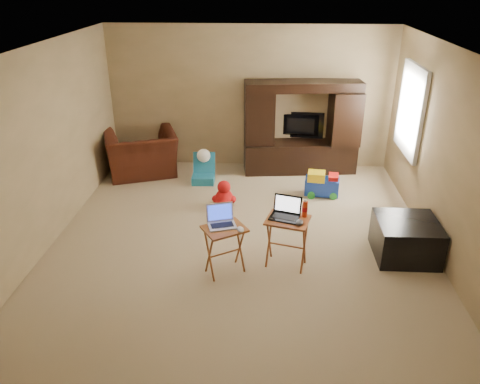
# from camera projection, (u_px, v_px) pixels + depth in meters

# --- Properties ---
(floor) EXTENTS (5.50, 5.50, 0.00)m
(floor) POSITION_uv_depth(u_px,v_px,m) (241.00, 239.00, 6.33)
(floor) COLOR #D0B790
(floor) RESTS_ON ground
(ceiling) EXTENTS (5.50, 5.50, 0.00)m
(ceiling) POSITION_uv_depth(u_px,v_px,m) (241.00, 48.00, 5.26)
(ceiling) COLOR silver
(ceiling) RESTS_ON ground
(wall_back) EXTENTS (5.00, 0.00, 5.00)m
(wall_back) POSITION_uv_depth(u_px,v_px,m) (250.00, 98.00, 8.27)
(wall_back) COLOR tan
(wall_back) RESTS_ON ground
(wall_front) EXTENTS (5.00, 0.00, 5.00)m
(wall_front) POSITION_uv_depth(u_px,v_px,m) (219.00, 288.00, 3.31)
(wall_front) COLOR tan
(wall_front) RESTS_ON ground
(wall_left) EXTENTS (0.00, 5.50, 5.50)m
(wall_left) POSITION_uv_depth(u_px,v_px,m) (44.00, 148.00, 5.93)
(wall_left) COLOR tan
(wall_left) RESTS_ON ground
(wall_right) EXTENTS (0.00, 5.50, 5.50)m
(wall_right) POSITION_uv_depth(u_px,v_px,m) (447.00, 157.00, 5.66)
(wall_right) COLOR tan
(wall_right) RESTS_ON ground
(window_pane) EXTENTS (0.00, 1.20, 1.20)m
(window_pane) POSITION_uv_depth(u_px,v_px,m) (412.00, 110.00, 6.99)
(window_pane) COLOR white
(window_pane) RESTS_ON ground
(window_frame) EXTENTS (0.06, 1.14, 1.34)m
(window_frame) POSITION_uv_depth(u_px,v_px,m) (411.00, 110.00, 7.00)
(window_frame) COLOR white
(window_frame) RESTS_ON ground
(entertainment_center) EXTENTS (2.02, 0.71, 1.62)m
(entertainment_center) POSITION_uv_depth(u_px,v_px,m) (301.00, 128.00, 8.16)
(entertainment_center) COLOR black
(entertainment_center) RESTS_ON floor
(television) EXTENTS (0.83, 0.20, 0.47)m
(television) POSITION_uv_depth(u_px,v_px,m) (300.00, 126.00, 8.35)
(television) COLOR black
(television) RESTS_ON entertainment_center
(recliner) EXTENTS (1.47, 1.38, 0.77)m
(recliner) POSITION_uv_depth(u_px,v_px,m) (141.00, 153.00, 8.21)
(recliner) COLOR #431A0E
(recliner) RESTS_ON floor
(child_rocker) EXTENTS (0.38, 0.44, 0.50)m
(child_rocker) POSITION_uv_depth(u_px,v_px,m) (203.00, 169.00, 7.93)
(child_rocker) COLOR #196789
(child_rocker) RESTS_ON floor
(plush_toy) EXTENTS (0.38, 0.32, 0.42)m
(plush_toy) POSITION_uv_depth(u_px,v_px,m) (224.00, 193.00, 7.13)
(plush_toy) COLOR red
(plush_toy) RESTS_ON floor
(push_toy) EXTENTS (0.59, 0.45, 0.41)m
(push_toy) POSITION_uv_depth(u_px,v_px,m) (322.00, 183.00, 7.49)
(push_toy) COLOR blue
(push_toy) RESTS_ON floor
(ottoman) EXTENTS (0.76, 0.76, 0.48)m
(ottoman) POSITION_uv_depth(u_px,v_px,m) (406.00, 239.00, 5.87)
(ottoman) COLOR black
(ottoman) RESTS_ON floor
(tray_table_left) EXTENTS (0.59, 0.56, 0.60)m
(tray_table_left) POSITION_uv_depth(u_px,v_px,m) (225.00, 250.00, 5.52)
(tray_table_left) COLOR #995625
(tray_table_left) RESTS_ON floor
(tray_table_right) EXTENTS (0.58, 0.51, 0.64)m
(tray_table_right) POSITION_uv_depth(u_px,v_px,m) (287.00, 242.00, 5.64)
(tray_table_right) COLOR #A35327
(tray_table_right) RESTS_ON floor
(laptop_left) EXTENTS (0.38, 0.34, 0.24)m
(laptop_left) POSITION_uv_depth(u_px,v_px,m) (222.00, 217.00, 5.37)
(laptop_left) COLOR silver
(laptop_left) RESTS_ON tray_table_left
(laptop_right) EXTENTS (0.40, 0.36, 0.24)m
(laptop_right) POSITION_uv_depth(u_px,v_px,m) (285.00, 209.00, 5.47)
(laptop_right) COLOR black
(laptop_right) RESTS_ON tray_table_right
(mouse_left) EXTENTS (0.11, 0.14, 0.05)m
(mouse_left) POSITION_uv_depth(u_px,v_px,m) (241.00, 229.00, 5.30)
(mouse_left) COLOR silver
(mouse_left) RESTS_ON tray_table_left
(mouse_right) EXTENTS (0.10, 0.14, 0.05)m
(mouse_right) POSITION_uv_depth(u_px,v_px,m) (300.00, 222.00, 5.37)
(mouse_right) COLOR #3A3A3E
(mouse_right) RESTS_ON tray_table_right
(water_bottle) EXTENTS (0.06, 0.06, 0.20)m
(water_bottle) POSITION_uv_depth(u_px,v_px,m) (305.00, 209.00, 5.52)
(water_bottle) COLOR red
(water_bottle) RESTS_ON tray_table_right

